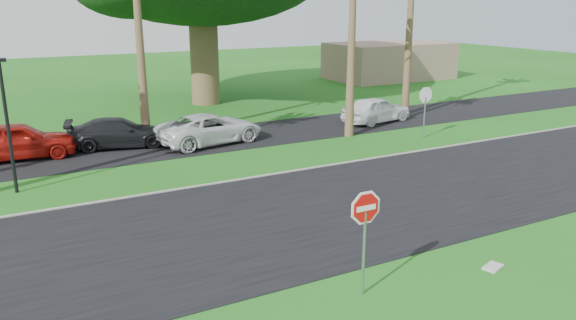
# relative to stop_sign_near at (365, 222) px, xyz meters

# --- Properties ---
(ground) EXTENTS (120.00, 120.00, 0.00)m
(ground) POSITION_rel_stop_sign_near_xyz_m (-0.50, 3.00, -1.77)
(ground) COLOR #1C5816
(ground) RESTS_ON ground
(road) EXTENTS (120.00, 8.00, 0.02)m
(road) POSITION_rel_stop_sign_near_xyz_m (-0.50, 5.00, -1.76)
(road) COLOR black
(road) RESTS_ON ground
(parking_strip) EXTENTS (120.00, 5.00, 0.02)m
(parking_strip) POSITION_rel_stop_sign_near_xyz_m (-0.50, 15.50, -1.76)
(parking_strip) COLOR black
(parking_strip) RESTS_ON ground
(curb) EXTENTS (120.00, 0.12, 0.06)m
(curb) POSITION_rel_stop_sign_near_xyz_m (-0.50, 9.05, -1.74)
(curb) COLOR gray
(curb) RESTS_ON ground
(stop_sign_near) EXTENTS (1.05, 0.07, 2.62)m
(stop_sign_near) POSITION_rel_stop_sign_near_xyz_m (0.00, 0.00, 0.00)
(stop_sign_near) COLOR gray
(stop_sign_near) RESTS_ON ground
(stop_sign_far) EXTENTS (1.05, 0.07, 2.62)m
(stop_sign_far) POSITION_rel_stop_sign_near_xyz_m (11.50, 11.00, 0.00)
(stop_sign_far) COLOR gray
(stop_sign_far) RESTS_ON ground
(streetlight_right) EXTENTS (0.45, 0.25, 4.64)m
(streetlight_right) POSITION_rel_stop_sign_near_xyz_m (-6.50, 11.50, 0.88)
(streetlight_right) COLOR black
(streetlight_right) RESTS_ON ground
(building_far) EXTENTS (10.00, 6.00, 3.00)m
(building_far) POSITION_rel_stop_sign_near_xyz_m (23.50, 29.00, -0.27)
(building_far) COLOR gray
(building_far) RESTS_ON ground
(car_red) EXTENTS (4.73, 2.17, 1.57)m
(car_red) POSITION_rel_stop_sign_near_xyz_m (-6.11, 16.13, -0.99)
(car_red) COLOR #A3130D
(car_red) RESTS_ON ground
(car_dark) EXTENTS (4.84, 2.73, 1.32)m
(car_dark) POSITION_rel_stop_sign_near_xyz_m (-1.94, 16.15, -1.11)
(car_dark) COLOR black
(car_dark) RESTS_ON ground
(car_minivan) EXTENTS (5.34, 3.16, 1.39)m
(car_minivan) POSITION_rel_stop_sign_near_xyz_m (1.96, 14.85, -1.08)
(car_minivan) COLOR silver
(car_minivan) RESTS_ON ground
(car_pickup) EXTENTS (4.35, 2.31, 1.41)m
(car_pickup) POSITION_rel_stop_sign_near_xyz_m (11.61, 14.94, -1.07)
(car_pickup) COLOR white
(car_pickup) RESTS_ON ground
(utility_slab) EXTENTS (0.63, 0.50, 0.06)m
(utility_slab) POSITION_rel_stop_sign_near_xyz_m (3.64, -0.51, -1.74)
(utility_slab) COLOR #AAABA2
(utility_slab) RESTS_ON ground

